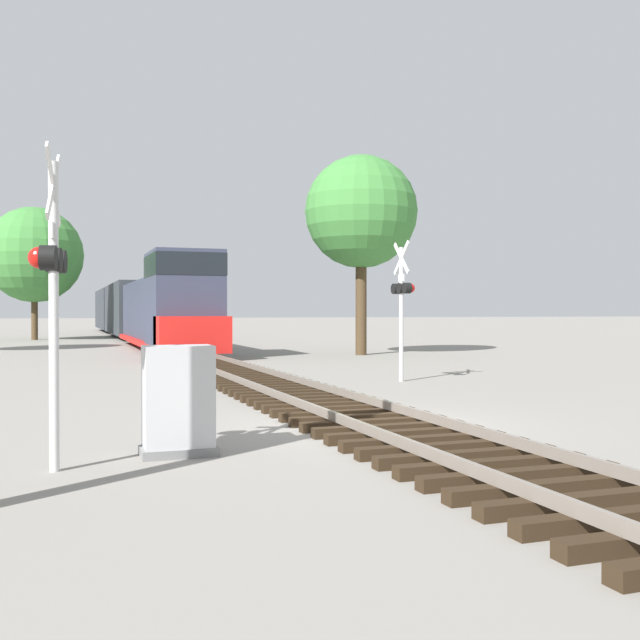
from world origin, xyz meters
The scene contains 8 objects.
ground_plane centered at (0.00, 0.00, 0.00)m, with size 400.00×400.00×0.00m, color gray.
rail_track_bed centered at (0.00, 0.00, 0.14)m, with size 2.60×160.00×0.31m.
freight_train centered at (0.00, 42.91, 2.03)m, with size 2.87×52.90×4.46m.
crossing_signal_near centered at (-5.08, -2.06, 2.42)m, with size 0.46×1.01×3.97m.
crossing_signal_far centered at (4.08, 7.16, 2.41)m, with size 0.33×1.00×3.91m.
relay_cabinet centered at (-3.45, -1.51, 0.74)m, with size 1.02×0.67×1.50m.
tree_far_right centered at (7.80, 19.16, 6.37)m, with size 5.03×5.03×8.92m.
tree_deep_background centered at (-6.51, 42.57, 5.78)m, with size 6.48×6.48×9.03m.
Camera 1 is at (-5.00, -11.79, 1.97)m, focal length 42.00 mm.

